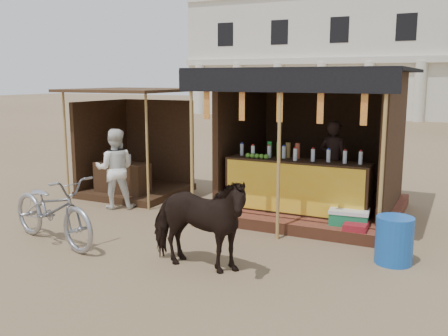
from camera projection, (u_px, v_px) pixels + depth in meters
ground at (176, 260)px, 7.28m from camera, size 120.00×120.00×0.00m
main_stall at (311, 161)px, 9.63m from camera, size 3.60×3.61×2.78m
secondary_stall at (130, 156)px, 11.35m from camera, size 2.40×2.40×2.38m
cow at (197, 223)px, 6.78m from camera, size 1.59×0.74×1.34m
motorbike at (53, 209)px, 7.91m from camera, size 2.25×1.24×1.12m
bystander at (115, 169)px, 10.04m from camera, size 0.99×0.92×1.62m
blue_barrel at (394, 240)px, 7.08m from camera, size 0.69×0.69×0.68m
red_crate at (356, 232)px, 8.08m from camera, size 0.38×0.44×0.31m
cooler at (349, 222)px, 8.34m from camera, size 0.68×0.50×0.46m
background_building at (380, 57)px, 33.92m from camera, size 26.00×7.45×8.18m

